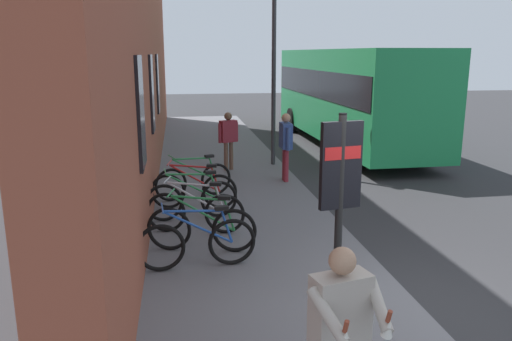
# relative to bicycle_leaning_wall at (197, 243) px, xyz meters

# --- Properties ---
(ground) EXTENTS (60.00, 60.00, 0.00)m
(ground) POSITION_rel_bicycle_leaning_wall_xyz_m (4.37, -3.73, -0.51)
(ground) COLOR #2D2D30
(sidewalk_pavement) EXTENTS (24.00, 3.50, 0.12)m
(sidewalk_pavement) POSITION_rel_bicycle_leaning_wall_xyz_m (6.37, -0.98, -0.45)
(sidewalk_pavement) COLOR slate
(sidewalk_pavement) RESTS_ON ground
(bicycle_leaning_wall) EXTENTS (0.48, 1.77, 0.97)m
(bicycle_leaning_wall) POSITION_rel_bicycle_leaning_wall_xyz_m (0.00, 0.00, 0.00)
(bicycle_leaning_wall) COLOR black
(bicycle_leaning_wall) RESTS_ON sidewalk_pavement
(bicycle_mid_rack) EXTENTS (0.57, 1.74, 0.97)m
(bicycle_mid_rack) POSITION_rel_bicycle_leaning_wall_xyz_m (0.64, -0.10, 0.00)
(bicycle_mid_rack) COLOR black
(bicycle_mid_rack) RESTS_ON sidewalk_pavement
(bicycle_nearest_sign) EXTENTS (0.58, 1.74, 0.97)m
(bicycle_nearest_sign) POSITION_rel_bicycle_leaning_wall_xyz_m (1.51, -0.03, 0.00)
(bicycle_nearest_sign) COLOR black
(bicycle_nearest_sign) RESTS_ON sidewalk_pavement
(bicycle_beside_lamp) EXTENTS (0.48, 1.77, 0.97)m
(bicycle_beside_lamp) POSITION_rel_bicycle_leaning_wall_xyz_m (2.28, 0.01, 0.00)
(bicycle_beside_lamp) COLOR black
(bicycle_beside_lamp) RESTS_ON sidewalk_pavement
(bicycle_far_end) EXTENTS (0.49, 1.76, 0.97)m
(bicycle_far_end) POSITION_rel_bicycle_leaning_wall_xyz_m (2.95, -0.06, 0.00)
(bicycle_far_end) COLOR black
(bicycle_far_end) RESTS_ON sidewalk_pavement
(bicycle_end_of_row) EXTENTS (0.71, 1.69, 0.97)m
(bicycle_end_of_row) POSITION_rel_bicycle_leaning_wall_xyz_m (3.74, -0.09, 0.00)
(bicycle_end_of_row) COLOR black
(bicycle_end_of_row) RESTS_ON sidewalk_pavement
(transit_info_sign) EXTENTS (0.18, 0.56, 2.40)m
(transit_info_sign) POSITION_rel_bicycle_leaning_wall_xyz_m (-1.16, -1.75, 1.21)
(transit_info_sign) COLOR black
(transit_info_sign) RESTS_ON sidewalk_pavement
(city_bus) EXTENTS (10.53, 2.75, 3.35)m
(city_bus) POSITION_rel_bicycle_leaning_wall_xyz_m (10.10, -5.73, 1.41)
(city_bus) COLOR #1E8C4C
(city_bus) RESTS_ON ground
(pedestrian_crossing_street) EXTENTS (0.64, 0.25, 1.69)m
(pedestrian_crossing_street) POSITION_rel_bicycle_leaning_wall_xyz_m (4.91, -2.38, 0.64)
(pedestrian_crossing_street) COLOR maroon
(pedestrian_crossing_street) RESTS_ON sidewalk_pavement
(pedestrian_by_facade) EXTENTS (0.38, 0.56, 1.57)m
(pedestrian_by_facade) POSITION_rel_bicycle_leaning_wall_xyz_m (6.34, -1.11, 0.57)
(pedestrian_by_facade) COLOR brown
(pedestrian_by_facade) RESTS_ON sidewalk_pavement
(tourist_with_hotdogs) EXTENTS (0.64, 0.64, 1.64)m
(tourist_with_hotdogs) POSITION_rel_bicycle_leaning_wall_xyz_m (-3.51, -1.01, 0.62)
(tourist_with_hotdogs) COLOR #26262D
(tourist_with_hotdogs) RESTS_ON sidewalk_pavement
(street_lamp) EXTENTS (0.28, 0.28, 5.33)m
(street_lamp) POSITION_rel_bicycle_leaning_wall_xyz_m (6.84, -2.43, 2.76)
(street_lamp) COLOR #333338
(street_lamp) RESTS_ON sidewalk_pavement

